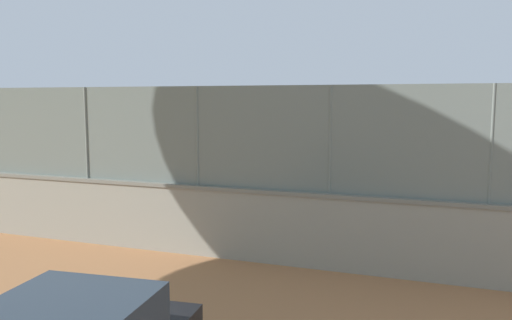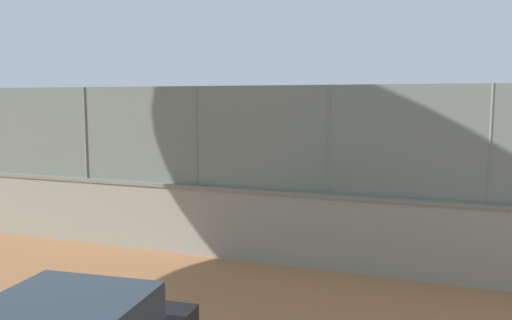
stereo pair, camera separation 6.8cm
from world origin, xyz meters
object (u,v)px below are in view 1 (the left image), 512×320
sports_ball (333,161)px  spare_ball_by_wall (350,252)px  player_near_wall_returning (319,160)px  courtside_bench (364,231)px  player_foreground_swinging (209,154)px

sports_ball → spare_ball_by_wall: (-2.21, 8.82, -1.02)m
player_near_wall_returning → courtside_bench: size_ratio=0.91×
player_foreground_swinging → player_near_wall_returning: bearing=178.1°
player_near_wall_returning → sports_ball: player_near_wall_returning is taller
player_near_wall_returning → courtside_bench: player_near_wall_returning is taller
sports_ball → courtside_bench: size_ratio=0.15×
player_foreground_swinging → courtside_bench: bearing=130.5°
sports_ball → spare_ball_by_wall: size_ratio=1.24×
player_foreground_swinging → spare_ball_by_wall: size_ratio=8.13×
spare_ball_by_wall → player_near_wall_returning: bearing=-73.2°
player_near_wall_returning → player_foreground_swinging: 5.44m
spare_ball_by_wall → courtside_bench: 0.74m
player_near_wall_returning → spare_ball_by_wall: bearing=106.8°
player_near_wall_returning → courtside_bench: (-3.50, 10.26, -0.39)m
sports_ball → player_foreground_swinging: bearing=-18.9°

